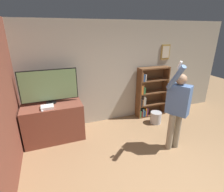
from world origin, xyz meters
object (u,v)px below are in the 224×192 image
(person, at_px, (178,106))
(television, at_px, (49,86))
(bookshelf, at_px, (149,93))
(waste_bin, at_px, (156,118))
(game_console, at_px, (47,107))

(person, bearing_deg, television, -150.57)
(bookshelf, bearing_deg, person, -102.34)
(bookshelf, bearing_deg, television, -176.36)
(television, height_order, waste_bin, television)
(television, bearing_deg, bookshelf, 3.64)
(game_console, bearing_deg, bookshelf, 8.97)
(television, bearing_deg, game_console, -109.14)
(game_console, height_order, waste_bin, game_console)
(television, distance_m, bookshelf, 2.81)
(person, distance_m, waste_bin, 1.40)
(bookshelf, height_order, person, person)
(television, xyz_separation_m, waste_bin, (2.68, -0.33, -1.12))
(waste_bin, bearing_deg, person, -104.66)
(game_console, height_order, bookshelf, bookshelf)
(person, bearing_deg, bookshelf, 137.40)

